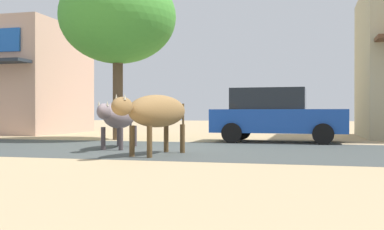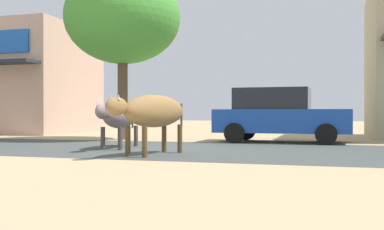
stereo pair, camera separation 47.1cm
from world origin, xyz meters
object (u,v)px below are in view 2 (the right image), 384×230
object	(u,v)px
parked_hatchback_car	(280,115)
cow_near_brown	(119,115)
roadside_tree	(123,18)
cow_far_dark	(153,112)

from	to	relation	value
parked_hatchback_car	cow_near_brown	xyz separation A→B (m)	(-3.66, -3.54, -0.01)
roadside_tree	parked_hatchback_car	bearing A→B (deg)	1.07
roadside_tree	parked_hatchback_car	size ratio (longest dim) A/B	1.40
roadside_tree	cow_near_brown	distance (m)	4.96
cow_far_dark	roadside_tree	bearing A→B (deg)	121.38
roadside_tree	cow_near_brown	bearing A→B (deg)	-66.25
parked_hatchback_car	cow_far_dark	world-z (taller)	parked_hatchback_car
roadside_tree	parked_hatchback_car	distance (m)	6.10
cow_near_brown	cow_far_dark	world-z (taller)	cow_far_dark
roadside_tree	cow_far_dark	xyz separation A→B (m)	(3.01, -4.94, -3.15)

